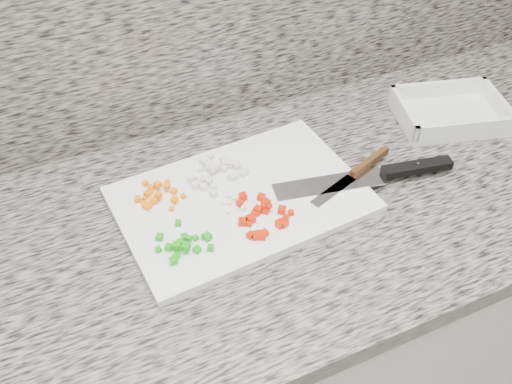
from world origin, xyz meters
The scene contains 11 objects.
cabinet centered at (0.00, 1.44, 0.43)m, with size 3.92×0.62×0.86m, color beige.
countertop centered at (0.00, 1.44, 0.88)m, with size 3.96×0.64×0.04m, color slate.
cutting_board centered at (0.03, 1.47, 0.91)m, with size 0.44×0.29×0.01m, color white.
carrot_pile centered at (-0.11, 1.53, 0.92)m, with size 0.09×0.10×0.02m.
onion_pile centered at (0.01, 1.55, 0.92)m, with size 0.11×0.11×0.02m.
green_pepper_pile centered at (-0.10, 1.40, 0.92)m, with size 0.10×0.09×0.02m.
red_pepper_pile centered at (0.04, 1.41, 0.92)m, with size 0.10×0.12×0.02m.
garlic_pile centered at (0.01, 1.46, 0.92)m, with size 0.05×0.05×0.01m.
chef_knife centered at (0.31, 1.41, 0.92)m, with size 0.35×0.10×0.02m.
paring_knife centered at (0.27, 1.44, 0.92)m, with size 0.21×0.09×0.02m.
tray centered at (0.54, 1.52, 0.92)m, with size 0.26×0.21×0.05m.
Camera 1 is at (-0.25, 0.78, 1.63)m, focal length 40.00 mm.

